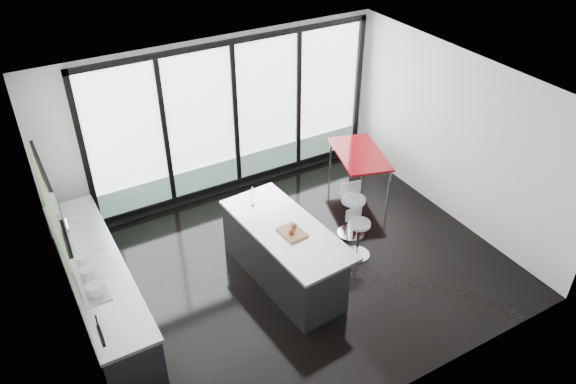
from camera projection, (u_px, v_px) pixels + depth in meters
floor at (292, 267)px, 8.43m from camera, size 6.00×5.00×0.00m
ceiling at (293, 94)px, 6.87m from camera, size 6.00×5.00×0.00m
wall_back at (234, 122)px, 9.61m from camera, size 6.00×0.09×2.80m
wall_front at (413, 304)px, 5.85m from camera, size 6.00×0.00×2.80m
wall_left at (61, 237)px, 6.52m from camera, size 0.26×5.00×2.80m
wall_right at (456, 137)px, 8.90m from camera, size 0.00×5.00×2.80m
counter_cabinets at (101, 291)px, 7.35m from camera, size 0.69×3.24×1.36m
island at (282, 254)px, 7.98m from camera, size 1.09×2.25×1.16m
bar_stool_near at (358, 239)px, 8.48m from camera, size 0.43×0.43×0.63m
bar_stool_far at (352, 216)px, 8.91m from camera, size 0.53×0.53×0.70m
red_table at (358, 171)px, 10.04m from camera, size 1.13×1.52×0.72m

